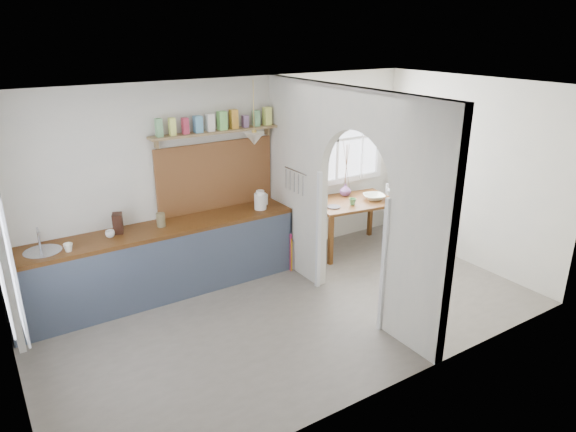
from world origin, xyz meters
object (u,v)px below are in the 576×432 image
chair_right (401,212)px  vase (345,190)px  chair_left (299,234)px  kettle (260,200)px  dining_table (352,225)px

chair_right → vase: (-0.88, 0.33, 0.43)m
chair_left → kettle: bearing=-90.8°
chair_left → chair_right: 1.87m
dining_table → chair_right: (0.94, -0.07, 0.05)m
kettle → chair_left: bearing=0.0°
dining_table → kettle: bearing=-176.0°
chair_left → vase: bearing=109.4°
kettle → dining_table: bearing=3.4°
kettle → vase: size_ratio=1.42×
chair_left → kettle: size_ratio=3.30×
chair_right → kettle: kettle is taller
chair_left → chair_right: chair_right is taller
dining_table → vase: size_ratio=6.75×
chair_left → vase: (0.99, 0.22, 0.44)m
dining_table → chair_right: 0.94m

